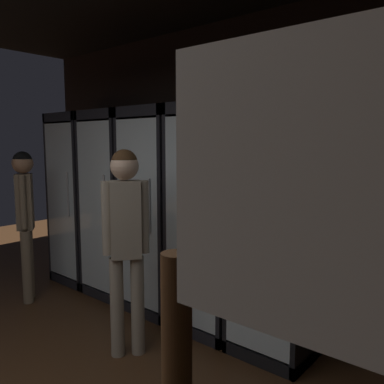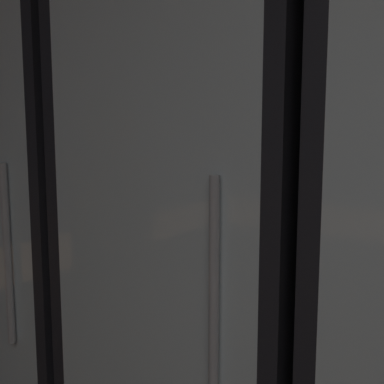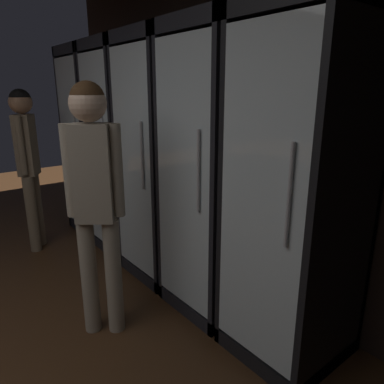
{
  "view_description": "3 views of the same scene",
  "coord_description": "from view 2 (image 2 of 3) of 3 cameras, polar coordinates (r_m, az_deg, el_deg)",
  "views": [
    {
      "loc": [
        1.96,
        -0.1,
        1.67
      ],
      "look_at": [
        -0.38,
        2.64,
        1.22
      ],
      "focal_mm": 37.01,
      "sensor_mm": 36.0,
      "label": 1
    },
    {
      "loc": [
        -0.84,
        1.61,
        1.43
      ],
      "look_at": [
        -1.58,
        2.71,
        1.26
      ],
      "focal_mm": 41.95,
      "sensor_mm": 36.0,
      "label": 2
    },
    {
      "loc": [
        1.64,
        1.01,
        1.57
      ],
      "look_at": [
        -0.32,
        2.55,
        0.85
      ],
      "focal_mm": 33.14,
      "sensor_mm": 36.0,
      "label": 3
    }
  ],
  "objects": [
    {
      "name": "cooler_far_left",
      "position": [
        1.73,
        -14.92,
        -7.87
      ],
      "size": [
        0.62,
        0.68,
        2.01
      ],
      "color": "black",
      "rests_on": "ground"
    },
    {
      "name": "cooler_left",
      "position": [
        1.32,
        4.5,
        -12.36
      ],
      "size": [
        0.62,
        0.68,
        2.01
      ],
      "color": "black",
      "rests_on": "ground"
    }
  ]
}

